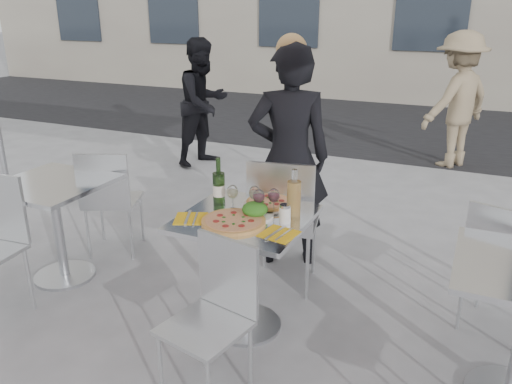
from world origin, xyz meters
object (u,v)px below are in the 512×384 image
at_px(chair_near, 216,306).
at_px(wineglass_white_a, 233,193).
at_px(side_table_left, 55,210).
at_px(napkin_right, 279,234).
at_px(chair_far, 283,215).
at_px(pedestrian_a, 204,103).
at_px(main_table, 246,249).
at_px(pizza_near, 234,221).
at_px(side_chair_lfar, 109,195).
at_px(carafe, 294,198).
at_px(wineglass_red_b, 274,196).
at_px(napkin_left, 191,218).
at_px(sugar_shaker, 285,214).
at_px(side_chair_rfar, 502,260).
at_px(pedestrian_b, 457,100).
at_px(pizza_far, 269,203).
at_px(wineglass_white_b, 255,194).
at_px(wineglass_red_a, 259,197).
at_px(wine_bottle, 219,187).
at_px(salad_plate, 255,211).
at_px(woman_diner, 289,158).

bearing_deg(chair_near, wineglass_white_a, 120.75).
relative_size(side_table_left, napkin_right, 3.64).
height_order(chair_far, pedestrian_a, pedestrian_a).
height_order(main_table, pizza_near, pizza_near).
relative_size(side_chair_lfar, carafe, 3.03).
height_order(main_table, wineglass_red_b, wineglass_red_b).
bearing_deg(carafe, napkin_left, -154.14).
height_order(chair_near, sugar_shaker, sugar_shaker).
relative_size(pedestrian_a, wineglass_red_b, 9.98).
bearing_deg(pedestrian_a, side_chair_rfar, -109.36).
height_order(pedestrian_b, pizza_far, pedestrian_b).
distance_m(pizza_far, wineglass_white_b, 0.16).
distance_m(wineglass_white_a, wineglass_red_b, 0.25).
height_order(main_table, pedestrian_b, pedestrian_b).
height_order(wineglass_white_a, wineglass_red_a, same).
height_order(side_chair_lfar, pizza_far, side_chair_lfar).
relative_size(pedestrian_b, carafe, 5.72).
height_order(pizza_near, sugar_shaker, sugar_shaker).
height_order(pizza_far, wineglass_white_b, wineglass_white_b).
xyz_separation_m(chair_far, wine_bottle, (-0.27, -0.40, 0.29)).
bearing_deg(napkin_right, wineglass_white_b, 145.25).
xyz_separation_m(wine_bottle, carafe, (0.49, -0.01, 0.00)).
relative_size(pedestrian_a, pizza_near, 4.33).
bearing_deg(chair_far, wineglass_red_a, 81.64).
height_order(chair_near, pizza_far, chair_near).
xyz_separation_m(main_table, wine_bottle, (-0.23, 0.11, 0.32)).
distance_m(side_table_left, side_chair_lfar, 0.46).
height_order(chair_near, napkin_right, chair_near).
xyz_separation_m(sugar_shaker, wineglass_red_b, (-0.11, 0.09, 0.06)).
height_order(wine_bottle, napkin_left, wine_bottle).
distance_m(pedestrian_b, sugar_shaker, 4.26).
distance_m(main_table, pizza_near, 0.25).
relative_size(pedestrian_b, napkin_right, 8.05).
bearing_deg(chair_near, wineglass_white_b, 108.97).
relative_size(pedestrian_b, pizza_far, 5.24).
bearing_deg(napkin_right, chair_far, 118.56).
bearing_deg(napkin_right, salad_plate, 151.17).
distance_m(main_table, wine_bottle, 0.41).
bearing_deg(main_table, napkin_left, -149.35).
bearing_deg(sugar_shaker, napkin_right, -79.68).
distance_m(side_table_left, carafe, 1.79).
height_order(sugar_shaker, napkin_right, sugar_shaker).
height_order(pizza_near, salad_plate, salad_plate).
relative_size(chair_far, wineglass_white_a, 6.16).
distance_m(chair_far, napkin_right, 0.71).
bearing_deg(carafe, wineglass_red_b, 176.89).
bearing_deg(pedestrian_a, wineglass_white_a, -130.55).
bearing_deg(main_table, sugar_shaker, 3.08).
relative_size(pedestrian_a, pizza_far, 4.96).
relative_size(woman_diner, pedestrian_a, 1.07).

